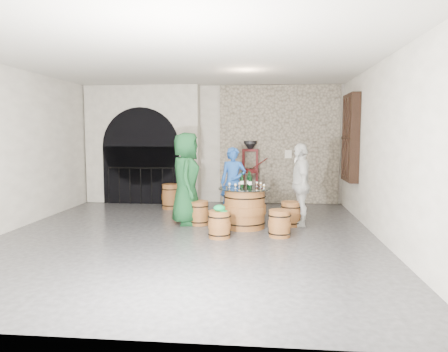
# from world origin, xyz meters

# --- Properties ---
(ground) EXTENTS (8.00, 8.00, 0.00)m
(ground) POSITION_xyz_m (0.00, 0.00, 0.00)
(ground) COLOR #2A2A2C
(ground) RESTS_ON ground
(wall_back) EXTENTS (8.00, 0.00, 8.00)m
(wall_back) POSITION_xyz_m (0.00, 4.00, 1.60)
(wall_back) COLOR beige
(wall_back) RESTS_ON ground
(wall_front) EXTENTS (8.00, 0.00, 8.00)m
(wall_front) POSITION_xyz_m (0.00, -4.00, 1.60)
(wall_front) COLOR beige
(wall_front) RESTS_ON ground
(wall_left) EXTENTS (0.00, 8.00, 8.00)m
(wall_left) POSITION_xyz_m (-3.50, 0.00, 1.60)
(wall_left) COLOR beige
(wall_left) RESTS_ON ground
(wall_right) EXTENTS (0.00, 8.00, 8.00)m
(wall_right) POSITION_xyz_m (3.50, 0.00, 1.60)
(wall_right) COLOR beige
(wall_right) RESTS_ON ground
(ceiling) EXTENTS (8.00, 8.00, 0.00)m
(ceiling) POSITION_xyz_m (0.00, 0.00, 3.20)
(ceiling) COLOR beige
(ceiling) RESTS_ON wall_back
(stone_facing_panel) EXTENTS (3.20, 0.12, 3.18)m
(stone_facing_panel) POSITION_xyz_m (1.80, 3.94, 1.60)
(stone_facing_panel) COLOR #A0957F
(stone_facing_panel) RESTS_ON ground
(arched_opening) EXTENTS (3.10, 0.60, 3.19)m
(arched_opening) POSITION_xyz_m (-1.90, 3.74, 1.58)
(arched_opening) COLOR beige
(arched_opening) RESTS_ON ground
(shuttered_window) EXTENTS (0.23, 1.10, 2.00)m
(shuttered_window) POSITION_xyz_m (3.38, 2.40, 1.80)
(shuttered_window) COLOR black
(shuttered_window) RESTS_ON wall_right
(barrel_table) EXTENTS (1.05, 1.05, 0.81)m
(barrel_table) POSITION_xyz_m (1.04, 0.81, 0.40)
(barrel_table) COLOR brown
(barrel_table) RESTS_ON ground
(barrel_stool_left) EXTENTS (0.43, 0.43, 0.50)m
(barrel_stool_left) POSITION_xyz_m (0.07, 0.99, 0.25)
(barrel_stool_left) COLOR brown
(barrel_stool_left) RESTS_ON ground
(barrel_stool_far) EXTENTS (0.43, 0.43, 0.50)m
(barrel_stool_far) POSITION_xyz_m (0.75, 1.75, 0.25)
(barrel_stool_far) COLOR brown
(barrel_stool_far) RESTS_ON ground
(barrel_stool_right) EXTENTS (0.43, 0.43, 0.50)m
(barrel_stool_right) POSITION_xyz_m (1.98, 1.08, 0.25)
(barrel_stool_right) COLOR brown
(barrel_stool_right) RESTS_ON ground
(barrel_stool_near_right) EXTENTS (0.43, 0.43, 0.50)m
(barrel_stool_near_right) POSITION_xyz_m (1.72, 0.11, 0.25)
(barrel_stool_near_right) COLOR brown
(barrel_stool_near_right) RESTS_ON ground
(barrel_stool_near_left) EXTENTS (0.43, 0.43, 0.50)m
(barrel_stool_near_left) POSITION_xyz_m (0.62, -0.08, 0.25)
(barrel_stool_near_left) COLOR brown
(barrel_stool_near_left) RESTS_ON ground
(green_cap) EXTENTS (0.26, 0.22, 0.12)m
(green_cap) POSITION_xyz_m (0.63, -0.08, 0.55)
(green_cap) COLOR #0C8A42
(green_cap) RESTS_ON barrel_stool_near_left
(person_green) EXTENTS (0.76, 1.03, 1.92)m
(person_green) POSITION_xyz_m (-0.20, 1.04, 0.96)
(person_green) COLOR #12421F
(person_green) RESTS_ON ground
(person_blue) EXTENTS (0.58, 0.39, 1.60)m
(person_blue) POSITION_xyz_m (0.73, 1.81, 0.80)
(person_blue) COLOR #1B4798
(person_blue) RESTS_ON ground
(person_white) EXTENTS (0.47, 1.02, 1.71)m
(person_white) POSITION_xyz_m (2.17, 1.13, 0.85)
(person_white) COLOR silver
(person_white) RESTS_ON ground
(wine_bottle_left) EXTENTS (0.08, 0.08, 0.32)m
(wine_bottle_left) POSITION_xyz_m (0.98, 0.89, 0.94)
(wine_bottle_left) COLOR black
(wine_bottle_left) RESTS_ON barrel_table
(wine_bottle_center) EXTENTS (0.08, 0.08, 0.32)m
(wine_bottle_center) POSITION_xyz_m (1.15, 0.81, 0.94)
(wine_bottle_center) COLOR black
(wine_bottle_center) RESTS_ON barrel_table
(wine_bottle_right) EXTENTS (0.08, 0.08, 0.32)m
(wine_bottle_right) POSITION_xyz_m (1.11, 0.98, 0.94)
(wine_bottle_right) COLOR black
(wine_bottle_right) RESTS_ON barrel_table
(tasting_glass_a) EXTENTS (0.05, 0.05, 0.10)m
(tasting_glass_a) POSITION_xyz_m (0.86, 0.71, 0.86)
(tasting_glass_a) COLOR #C38025
(tasting_glass_a) RESTS_ON barrel_table
(tasting_glass_b) EXTENTS (0.05, 0.05, 0.10)m
(tasting_glass_b) POSITION_xyz_m (1.36, 0.95, 0.86)
(tasting_glass_b) COLOR #C38025
(tasting_glass_b) RESTS_ON barrel_table
(tasting_glass_c) EXTENTS (0.05, 0.05, 0.10)m
(tasting_glass_c) POSITION_xyz_m (0.92, 0.96, 0.86)
(tasting_glass_c) COLOR #C38025
(tasting_glass_c) RESTS_ON barrel_table
(tasting_glass_d) EXTENTS (0.05, 0.05, 0.10)m
(tasting_glass_d) POSITION_xyz_m (1.27, 1.09, 0.86)
(tasting_glass_d) COLOR #C38025
(tasting_glass_d) RESTS_ON barrel_table
(tasting_glass_e) EXTENTS (0.05, 0.05, 0.10)m
(tasting_glass_e) POSITION_xyz_m (1.42, 0.68, 0.86)
(tasting_glass_e) COLOR #C38025
(tasting_glass_e) RESTS_ON barrel_table
(tasting_glass_f) EXTENTS (0.05, 0.05, 0.10)m
(tasting_glass_f) POSITION_xyz_m (0.73, 0.86, 0.86)
(tasting_glass_f) COLOR #C38025
(tasting_glass_f) RESTS_ON barrel_table
(side_barrel) EXTENTS (0.47, 0.47, 0.62)m
(side_barrel) POSITION_xyz_m (-0.94, 2.82, 0.31)
(side_barrel) COLOR brown
(side_barrel) RESTS_ON ground
(corking_press) EXTENTS (0.71, 0.42, 1.71)m
(corking_press) POSITION_xyz_m (1.04, 3.54, 0.99)
(corking_press) COLOR #450B0C
(corking_press) RESTS_ON ground
(control_box) EXTENTS (0.18, 0.10, 0.22)m
(control_box) POSITION_xyz_m (2.05, 3.86, 1.35)
(control_box) COLOR silver
(control_box) RESTS_ON wall_back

